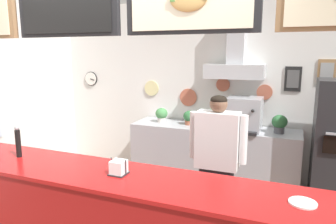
% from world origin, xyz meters
% --- Properties ---
extents(back_wall_assembly, '(5.11, 2.64, 2.77)m').
position_xyz_m(back_wall_assembly, '(0.03, 2.25, 1.47)').
color(back_wall_assembly, gray).
rests_on(back_wall_assembly, ground_plane).
extents(back_prep_counter, '(2.38, 0.60, 0.93)m').
position_xyz_m(back_prep_counter, '(0.21, 2.01, 0.46)').
color(back_prep_counter, '#A3A5AD').
rests_on(back_prep_counter, ground_plane).
extents(shop_worker, '(0.59, 0.22, 1.57)m').
position_xyz_m(shop_worker, '(0.57, 0.73, 0.83)').
color(shop_worker, '#232328').
rests_on(shop_worker, ground_plane).
extents(espresso_machine, '(0.45, 0.52, 0.45)m').
position_xyz_m(espresso_machine, '(0.65, 1.99, 1.15)').
color(espresso_machine, '#A3A5AD').
rests_on(espresso_machine, back_prep_counter).
extents(potted_sage, '(0.19, 0.19, 0.22)m').
position_xyz_m(potted_sage, '(-0.60, 2.02, 1.05)').
color(potted_sage, beige).
rests_on(potted_sage, back_prep_counter).
extents(potted_oregano, '(0.24, 0.24, 0.29)m').
position_xyz_m(potted_oregano, '(0.24, 1.99, 1.09)').
color(potted_oregano, '#9E563D').
rests_on(potted_oregano, back_prep_counter).
extents(potted_basil, '(0.18, 0.18, 0.21)m').
position_xyz_m(potted_basil, '(-0.15, 2.02, 1.04)').
color(potted_basil, '#9E563D').
rests_on(potted_basil, back_prep_counter).
extents(potted_rosemary, '(0.20, 0.20, 0.25)m').
position_xyz_m(potted_rosemary, '(1.10, 1.98, 1.07)').
color(potted_rosemary, '#4C4C51').
rests_on(potted_rosemary, back_prep_counter).
extents(pepper_grinder, '(0.05, 0.05, 0.28)m').
position_xyz_m(pepper_grinder, '(-0.95, -0.34, 1.21)').
color(pepper_grinder, black).
rests_on(pepper_grinder, service_counter).
extents(condiment_plate, '(0.17, 0.17, 0.01)m').
position_xyz_m(condiment_plate, '(1.35, -0.35, 1.08)').
color(condiment_plate, white).
rests_on(condiment_plate, service_counter).
extents(napkin_holder, '(0.13, 0.13, 0.12)m').
position_xyz_m(napkin_holder, '(0.07, -0.36, 1.12)').
color(napkin_holder, '#262628').
rests_on(napkin_holder, service_counter).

